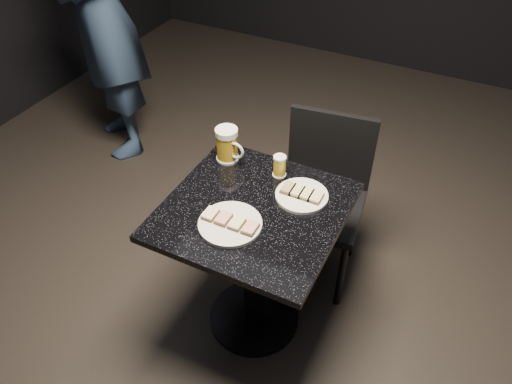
# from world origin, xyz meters

# --- Properties ---
(floor) EXTENTS (6.00, 6.00, 0.00)m
(floor) POSITION_xyz_m (0.00, 0.00, 0.00)
(floor) COLOR black
(floor) RESTS_ON ground
(plate_large) EXTENTS (0.25, 0.25, 0.01)m
(plate_large) POSITION_xyz_m (-0.04, -0.13, 0.76)
(plate_large) COLOR silver
(plate_large) RESTS_ON table
(plate_small) EXTENTS (0.22, 0.22, 0.01)m
(plate_small) POSITION_xyz_m (0.15, 0.15, 0.76)
(plate_small) COLOR silver
(plate_small) RESTS_ON table
(patron) EXTENTS (0.84, 0.80, 1.93)m
(patron) POSITION_xyz_m (-1.52, 0.95, 0.97)
(patron) COLOR navy
(patron) RESTS_ON floor
(table) EXTENTS (0.70, 0.70, 0.75)m
(table) POSITION_xyz_m (0.00, 0.00, 0.51)
(table) COLOR black
(table) RESTS_ON floor
(beer_mug) EXTENTS (0.14, 0.10, 0.16)m
(beer_mug) POSITION_xyz_m (-0.25, 0.24, 0.83)
(beer_mug) COLOR silver
(beer_mug) RESTS_ON table
(beer_tumbler) EXTENTS (0.06, 0.06, 0.10)m
(beer_tumbler) POSITION_xyz_m (0.00, 0.24, 0.80)
(beer_tumbler) COLOR white
(beer_tumbler) RESTS_ON table
(chair) EXTENTS (0.47, 0.47, 0.88)m
(chair) POSITION_xyz_m (0.13, 0.50, 0.50)
(chair) COLOR black
(chair) RESTS_ON floor
(canapes_on_plate_large) EXTENTS (0.22, 0.07, 0.02)m
(canapes_on_plate_large) POSITION_xyz_m (-0.04, -0.13, 0.77)
(canapes_on_plate_large) COLOR #4C3521
(canapes_on_plate_large) RESTS_ON plate_large
(canapes_on_plate_small) EXTENTS (0.17, 0.07, 0.02)m
(canapes_on_plate_small) POSITION_xyz_m (0.15, 0.15, 0.77)
(canapes_on_plate_small) COLOR #4C3521
(canapes_on_plate_small) RESTS_ON plate_small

